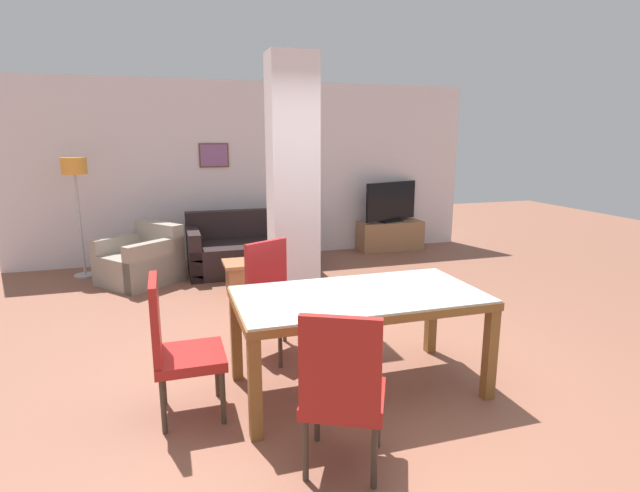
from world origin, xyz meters
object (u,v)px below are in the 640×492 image
(dining_chair_far_left, at_px, (276,295))
(dining_table, at_px, (359,312))
(armchair, at_px, (141,262))
(coffee_table, at_px, (253,276))
(dining_chair_near_left, at_px, (342,388))
(sofa, at_px, (250,250))
(floor_lamp, at_px, (75,177))
(dining_chair_head_left, at_px, (176,344))
(tv_stand, at_px, (390,236))
(tv_screen, at_px, (391,202))
(bottle, at_px, (266,254))

(dining_chair_far_left, bearing_deg, dining_table, 90.00)
(dining_table, bearing_deg, armchair, 115.83)
(armchair, xyz_separation_m, coffee_table, (1.33, -0.87, -0.07))
(dining_chair_near_left, bearing_deg, dining_table, 90.00)
(dining_chair_far_left, xyz_separation_m, dining_chair_near_left, (0.00, -1.73, 0.00))
(dining_chair_near_left, distance_m, coffee_table, 3.50)
(armchair, bearing_deg, sofa, -120.55)
(dining_table, distance_m, floor_lamp, 4.77)
(dining_chair_near_left, height_order, dining_chair_head_left, same)
(coffee_table, distance_m, floor_lamp, 2.78)
(dining_chair_near_left, height_order, coffee_table, dining_chair_near_left)
(dining_table, bearing_deg, sofa, 93.29)
(armchair, distance_m, floor_lamp, 1.44)
(tv_stand, distance_m, tv_screen, 0.56)
(dining_chair_head_left, height_order, tv_screen, tv_screen)
(dining_chair_near_left, height_order, bottle, dining_chair_near_left)
(sofa, relative_size, coffee_table, 2.42)
(coffee_table, distance_m, tv_stand, 3.09)
(armchair, distance_m, tv_stand, 4.01)
(tv_stand, xyz_separation_m, floor_lamp, (-4.70, -0.24, 1.11))
(tv_stand, bearing_deg, floor_lamp, -177.11)
(tv_screen, bearing_deg, floor_lamp, -16.01)
(dining_chair_near_left, bearing_deg, tv_screen, 88.95)
(dining_table, distance_m, sofa, 3.70)
(sofa, distance_m, tv_stand, 2.54)
(dining_chair_far_left, height_order, armchair, dining_chair_far_left)
(dining_chair_head_left, bearing_deg, dining_chair_far_left, 134.38)
(coffee_table, relative_size, bottle, 2.71)
(dining_chair_near_left, xyz_separation_m, bottle, (0.24, 3.35, -0.03))
(bottle, bearing_deg, sofa, 90.12)
(bottle, bearing_deg, floor_lamp, 145.14)
(dining_chair_near_left, distance_m, armchair, 4.53)
(dining_chair_head_left, bearing_deg, tv_screen, 140.07)
(dining_chair_head_left, distance_m, armchair, 3.49)
(dining_chair_head_left, xyz_separation_m, floor_lamp, (-1.14, 4.02, 0.83))
(dining_chair_far_left, relative_size, coffee_table, 1.39)
(armchair, bearing_deg, dining_table, 166.99)
(tv_stand, xyz_separation_m, tv_screen, (0.00, 0.00, 0.56))
(dining_chair_near_left, distance_m, tv_stand, 5.82)
(dining_chair_far_left, xyz_separation_m, tv_stand, (2.70, 3.42, -0.29))
(dining_chair_near_left, distance_m, sofa, 4.58)
(tv_screen, xyz_separation_m, floor_lamp, (-4.70, -0.24, 0.55))
(sofa, relative_size, floor_lamp, 1.07)
(floor_lamp, bearing_deg, bottle, -34.86)
(dining_table, height_order, tv_stand, dining_table)
(dining_chair_near_left, distance_m, dining_chair_head_left, 1.24)
(tv_stand, bearing_deg, dining_table, -117.90)
(dining_chair_head_left, relative_size, armchair, 0.85)
(dining_chair_near_left, bearing_deg, sofa, 113.69)
(dining_table, relative_size, dining_chair_head_left, 1.84)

